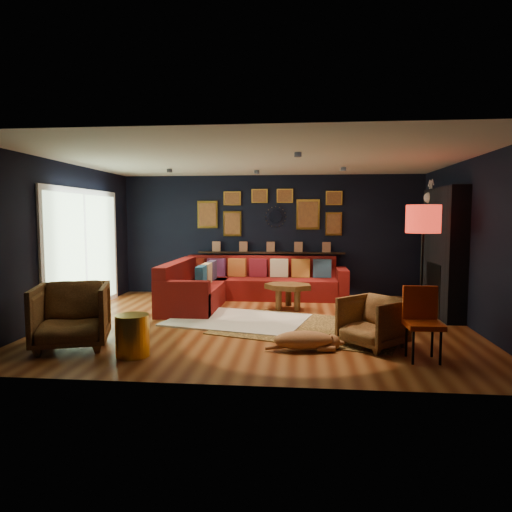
# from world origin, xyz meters

# --- Properties ---
(floor) EXTENTS (6.50, 6.50, 0.00)m
(floor) POSITION_xyz_m (0.00, 0.00, 0.00)
(floor) COLOR #9B5B2B
(floor) RESTS_ON ground
(room_walls) EXTENTS (6.50, 6.50, 6.50)m
(room_walls) POSITION_xyz_m (0.00, 0.00, 1.59)
(room_walls) COLOR black
(room_walls) RESTS_ON ground
(sectional) EXTENTS (3.41, 2.69, 0.86)m
(sectional) POSITION_xyz_m (-0.61, 1.81, 0.32)
(sectional) COLOR maroon
(sectional) RESTS_ON ground
(ledge) EXTENTS (3.20, 0.12, 0.04)m
(ledge) POSITION_xyz_m (0.00, 2.68, 0.92)
(ledge) COLOR black
(ledge) RESTS_ON room_walls
(gallery_wall) EXTENTS (3.15, 0.04, 1.02)m
(gallery_wall) POSITION_xyz_m (-0.01, 2.72, 1.81)
(gallery_wall) COLOR gold
(gallery_wall) RESTS_ON room_walls
(sunburst_mirror) EXTENTS (0.47, 0.16, 0.47)m
(sunburst_mirror) POSITION_xyz_m (0.10, 2.72, 1.70)
(sunburst_mirror) COLOR silver
(sunburst_mirror) RESTS_ON room_walls
(fireplace) EXTENTS (0.31, 1.60, 2.20)m
(fireplace) POSITION_xyz_m (3.09, 0.90, 1.02)
(fireplace) COLOR black
(fireplace) RESTS_ON ground
(deer_head) EXTENTS (0.50, 0.28, 0.45)m
(deer_head) POSITION_xyz_m (3.14, 1.40, 2.05)
(deer_head) COLOR white
(deer_head) RESTS_ON fireplace
(sliding_door) EXTENTS (0.06, 2.80, 2.20)m
(sliding_door) POSITION_xyz_m (-3.22, 0.60, 1.10)
(sliding_door) COLOR white
(sliding_door) RESTS_ON ground
(ceiling_spots) EXTENTS (3.30, 2.50, 0.06)m
(ceiling_spots) POSITION_xyz_m (-0.00, 0.80, 2.56)
(ceiling_spots) COLOR black
(ceiling_spots) RESTS_ON room_walls
(shag_rug) EXTENTS (2.46, 2.03, 0.03)m
(shag_rug) POSITION_xyz_m (-0.37, 0.10, 0.01)
(shag_rug) COLOR silver
(shag_rug) RESTS_ON ground
(leopard_rug) EXTENTS (3.11, 2.62, 0.02)m
(leopard_rug) POSITION_xyz_m (0.80, -0.30, 0.01)
(leopard_rug) COLOR tan
(leopard_rug) RESTS_ON ground
(coffee_table) EXTENTS (1.01, 0.84, 0.45)m
(coffee_table) POSITION_xyz_m (0.43, 1.07, 0.39)
(coffee_table) COLOR brown
(coffee_table) RESTS_ON shag_rug
(pouf) EXTENTS (0.58, 0.58, 0.38)m
(pouf) POSITION_xyz_m (-1.30, 1.50, 0.22)
(pouf) COLOR #A41B1D
(pouf) RESTS_ON shag_rug
(armchair_left) EXTENTS (1.11, 1.08, 0.92)m
(armchair_left) POSITION_xyz_m (-2.32, -1.62, 0.46)
(armchair_left) COLOR #B47237
(armchair_left) RESTS_ON ground
(armchair_right) EXTENTS (0.96, 0.97, 0.73)m
(armchair_right) POSITION_xyz_m (1.60, -1.20, 0.36)
(armchair_right) COLOR #B47237
(armchair_right) RESTS_ON ground
(gold_stool) EXTENTS (0.41, 0.41, 0.51)m
(gold_stool) POSITION_xyz_m (-1.39, -1.90, 0.26)
(gold_stool) COLOR gold
(gold_stool) RESTS_ON ground
(orange_chair) EXTENTS (0.42, 0.42, 0.87)m
(orange_chair) POSITION_xyz_m (2.10, -1.67, 0.51)
(orange_chair) COLOR black
(orange_chair) RESTS_ON ground
(floor_lamp) EXTENTS (0.52, 0.52, 1.89)m
(floor_lamp) POSITION_xyz_m (2.50, -0.05, 1.60)
(floor_lamp) COLOR black
(floor_lamp) RESTS_ON ground
(dog) EXTENTS (1.10, 0.64, 0.33)m
(dog) POSITION_xyz_m (0.69, -1.46, 0.18)
(dog) COLOR #C37F4F
(dog) RESTS_ON leopard_rug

